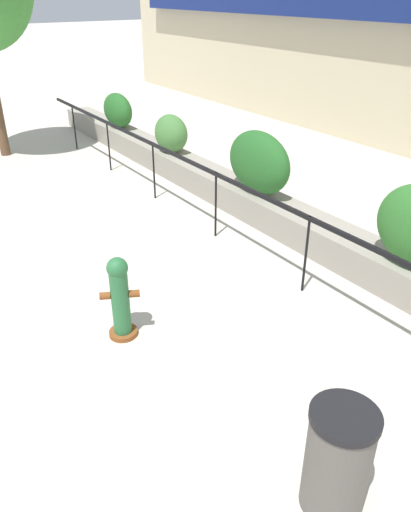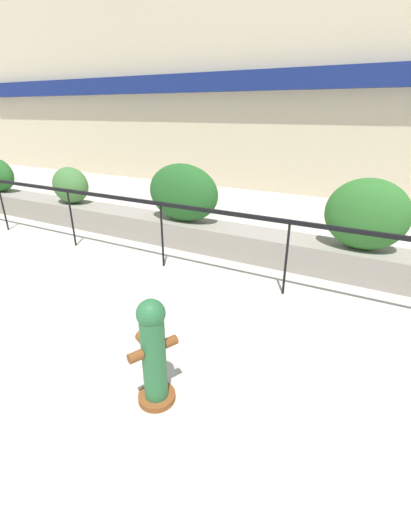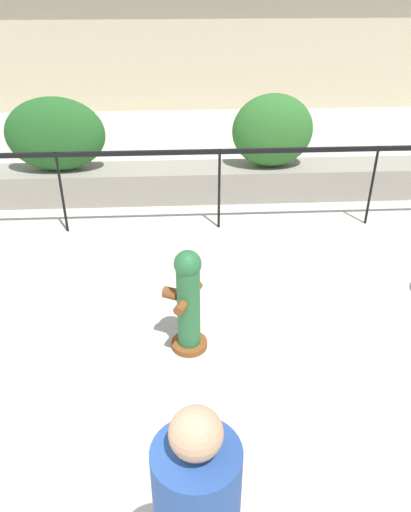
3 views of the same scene
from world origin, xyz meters
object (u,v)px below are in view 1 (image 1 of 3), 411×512
object	(u,v)px
hedge_bush_1	(171,133)
hedge_bush_2	(259,162)
hedge_bush_0	(118,110)
trash_bin	(337,460)
fire_hydrant	(120,297)

from	to	relation	value
hedge_bush_1	hedge_bush_2	size ratio (longest dim) A/B	0.62
hedge_bush_0	trash_bin	distance (m)	11.25
hedge_bush_0	fire_hydrant	bearing A→B (deg)	-25.40
hedge_bush_2	hedge_bush_1	bearing A→B (deg)	180.00
hedge_bush_2	fire_hydrant	world-z (taller)	hedge_bush_2
fire_hydrant	hedge_bush_0	bearing A→B (deg)	154.60
hedge_bush_0	hedge_bush_1	xyz separation A→B (m)	(2.76, 0.00, -0.02)
hedge_bush_0	hedge_bush_1	distance (m)	2.76
hedge_bush_0	hedge_bush_1	bearing A→B (deg)	0.00
hedge_bush_0	hedge_bush_2	distance (m)	5.83
fire_hydrant	trash_bin	bearing A→B (deg)	7.79
trash_bin	hedge_bush_1	bearing A→B (deg)	157.97
hedge_bush_1	hedge_bush_2	xyz separation A→B (m)	(3.07, 0.00, 0.14)
hedge_bush_1	trash_bin	bearing A→B (deg)	-22.03
hedge_bush_2	trash_bin	distance (m)	5.93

